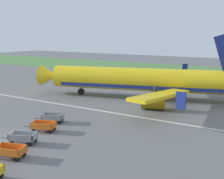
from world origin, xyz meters
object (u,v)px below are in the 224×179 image
object	(u,v)px
baggage_cart_fourth_in_row	(44,126)
baggage_cart_second_in_row	(10,151)
airplane	(147,80)
baggage_cart_third_in_row	(23,138)
baggage_cart_far_end	(53,117)

from	to	relation	value
baggage_cart_fourth_in_row	baggage_cart_second_in_row	bearing A→B (deg)	-70.14
airplane	baggage_cart_fourth_in_row	xyz separation A→B (m)	(-3.19, -20.49, -2.45)
baggage_cart_third_in_row	baggage_cart_fourth_in_row	size ratio (longest dim) A/B	1.00
airplane	baggage_cart_far_end	distance (m)	18.28
airplane	baggage_cart_fourth_in_row	size ratio (longest dim) A/B	10.36
airplane	baggage_cart_fourth_in_row	distance (m)	20.88
airplane	baggage_cart_third_in_row	bearing A→B (deg)	-95.75
baggage_cart_third_in_row	baggage_cart_far_end	world-z (taller)	same
baggage_cart_third_in_row	baggage_cart_fourth_in_row	xyz separation A→B (m)	(-0.77, 3.57, 0.00)
airplane	baggage_cart_fourth_in_row	bearing A→B (deg)	-98.85
baggage_cart_fourth_in_row	baggage_cart_far_end	distance (m)	3.24
baggage_cart_second_in_row	baggage_cart_third_in_row	distance (m)	3.25
baggage_cart_fourth_in_row	baggage_cart_far_end	bearing A→B (deg)	114.40
baggage_cart_second_in_row	baggage_cart_fourth_in_row	xyz separation A→B (m)	(-2.32, 6.43, 0.00)
airplane	baggage_cart_fourth_in_row	world-z (taller)	airplane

